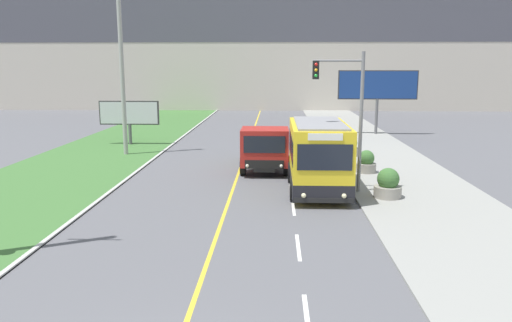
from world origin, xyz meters
The scene contains 10 objects.
apartment_block_background centered at (0.00, 61.14, 12.38)m, with size 80.00×8.04×24.76m.
city_bus centered at (3.96, 15.02, 1.63)m, with size 2.65×5.91×3.23m.
dump_truck centered at (1.43, 19.46, 1.25)m, with size 2.59×6.12×2.47m.
utility_pole_far centered at (-7.80, 24.39, 6.33)m, with size 1.80×0.28×12.55m.
traffic_light_mast centered at (5.19, 14.90, 4.02)m, with size 2.28×0.32×6.34m.
billboard_large centered at (10.45, 34.69, 4.04)m, with size 6.56×0.24×5.36m.
billboard_small centered at (-8.71, 28.56, 2.27)m, with size 4.37×0.24×3.22m.
planter_round_near centered at (6.90, 13.85, 0.64)m, with size 1.19×1.19×1.30m.
planter_round_second centered at (6.88, 19.05, 0.61)m, with size 1.06×1.06×1.20m.
planter_round_third centered at (6.75, 24.25, 0.64)m, with size 1.20×1.20×1.28m.
Camera 1 is at (1.99, -7.45, 5.73)m, focal length 35.00 mm.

